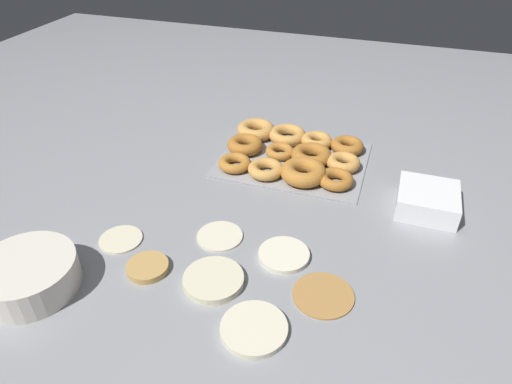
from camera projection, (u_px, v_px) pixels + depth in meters
name	position (u px, v px, depth m)	size (l,w,h in m)	color
ground_plane	(228.00, 230.00, 1.00)	(3.00, 3.00, 0.00)	gray
pancake_0	(148.00, 267.00, 0.90)	(0.08, 0.08, 0.01)	tan
pancake_1	(214.00, 280.00, 0.87)	(0.12, 0.12, 0.01)	beige
pancake_2	(284.00, 255.00, 0.93)	(0.11, 0.11, 0.01)	silver
pancake_3	(121.00, 239.00, 0.97)	(0.09, 0.09, 0.01)	beige
pancake_4	(220.00, 235.00, 0.98)	(0.10, 0.10, 0.01)	beige
pancake_5	(323.00, 294.00, 0.84)	(0.12, 0.12, 0.01)	#B27F42
pancake_6	(254.00, 329.00, 0.78)	(0.12, 0.12, 0.01)	beige
donut_tray	(292.00, 153.00, 1.24)	(0.39, 0.31, 0.04)	#93969B
batter_bowl	(28.00, 275.00, 0.85)	(0.18, 0.18, 0.06)	silver
container_stack	(427.00, 200.00, 1.05)	(0.13, 0.14, 0.05)	white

